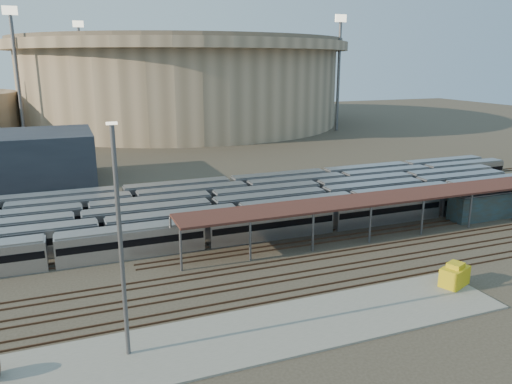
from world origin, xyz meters
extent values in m
plane|color=#383026|center=(0.00, 0.00, 0.00)|extent=(420.00, 420.00, 0.00)
cube|color=gray|center=(-5.00, -15.00, 0.10)|extent=(50.00, 9.00, 0.20)
cube|color=#B0B0B5|center=(-3.27, 8.00, 1.80)|extent=(112.00, 2.90, 3.60)
cube|color=#B0B0B5|center=(2.92, 12.20, 1.80)|extent=(112.00, 2.90, 3.60)
cube|color=#B0B0B5|center=(0.17, 16.40, 1.80)|extent=(112.00, 2.90, 3.60)
cube|color=#B0B0B5|center=(1.40, 20.60, 1.80)|extent=(112.00, 2.90, 3.60)
cube|color=#B0B0B5|center=(8.82, 24.80, 1.80)|extent=(112.00, 2.90, 3.60)
cube|color=#B0B0B5|center=(7.27, 29.00, 1.80)|extent=(112.00, 2.90, 3.60)
cylinder|color=#555559|center=(-8.00, 1.30, 2.50)|extent=(0.30, 0.30, 5.00)
cylinder|color=#555559|center=(-8.00, 6.70, 2.50)|extent=(0.30, 0.30, 5.00)
cylinder|color=#555559|center=(0.57, 1.30, 2.50)|extent=(0.30, 0.30, 5.00)
cylinder|color=#555559|center=(0.57, 6.70, 2.50)|extent=(0.30, 0.30, 5.00)
cylinder|color=#555559|center=(9.14, 1.30, 2.50)|extent=(0.30, 0.30, 5.00)
cylinder|color=#555559|center=(9.14, 6.70, 2.50)|extent=(0.30, 0.30, 5.00)
cylinder|color=#555559|center=(17.71, 1.30, 2.50)|extent=(0.30, 0.30, 5.00)
cylinder|color=#555559|center=(17.71, 6.70, 2.50)|extent=(0.30, 0.30, 5.00)
cylinder|color=#555559|center=(26.29, 1.30, 2.50)|extent=(0.30, 0.30, 5.00)
cylinder|color=#555559|center=(26.29, 6.70, 2.50)|extent=(0.30, 0.30, 5.00)
cylinder|color=#555559|center=(34.86, 1.30, 2.50)|extent=(0.30, 0.30, 5.00)
cylinder|color=#555559|center=(34.86, 6.70, 2.50)|extent=(0.30, 0.30, 5.00)
cylinder|color=#555559|center=(43.43, 6.70, 2.50)|extent=(0.30, 0.30, 5.00)
cube|color=#3D1E18|center=(22.00, 4.00, 5.15)|extent=(60.00, 6.00, 0.30)
cube|color=#4C3323|center=(0.00, -1.75, 0.09)|extent=(170.00, 0.12, 0.18)
cube|color=#4C3323|center=(0.00, -0.25, 0.09)|extent=(170.00, 0.12, 0.18)
cube|color=#4C3323|center=(0.00, -5.75, 0.09)|extent=(170.00, 0.12, 0.18)
cube|color=#4C3323|center=(0.00, -4.25, 0.09)|extent=(170.00, 0.12, 0.18)
cube|color=#4C3323|center=(0.00, -9.75, 0.09)|extent=(170.00, 0.12, 0.18)
cube|color=#4C3323|center=(0.00, -8.25, 0.09)|extent=(170.00, 0.12, 0.18)
cylinder|color=tan|center=(25.00, 140.00, 14.00)|extent=(116.00, 116.00, 28.00)
cylinder|color=tan|center=(25.00, 140.00, 29.50)|extent=(124.00, 124.00, 3.00)
cylinder|color=brown|center=(25.00, 140.00, 31.75)|extent=(120.00, 120.00, 1.50)
cylinder|color=#555559|center=(-30.00, 110.00, 18.00)|extent=(1.00, 1.00, 36.00)
cube|color=#FFF2CC|center=(-30.00, 110.00, 37.20)|extent=(4.00, 0.60, 2.40)
cylinder|color=#555559|center=(70.00, 100.00, 18.00)|extent=(1.00, 1.00, 36.00)
cube|color=#FFF2CC|center=(70.00, 100.00, 37.20)|extent=(4.00, 0.60, 2.40)
cylinder|color=#555559|center=(-10.00, 160.00, 18.00)|extent=(1.00, 1.00, 36.00)
cube|color=#FFF2CC|center=(-10.00, 160.00, 37.20)|extent=(4.00, 0.60, 2.40)
cube|color=#204351|center=(43.00, 4.00, 1.99)|extent=(17.07, 3.36, 3.98)
cylinder|color=#555559|center=(-16.05, -14.13, 9.69)|extent=(0.36, 0.36, 18.99)
cube|color=#FFF2CC|center=(-16.05, -14.13, 19.29)|extent=(0.81, 0.33, 0.20)
cube|color=gold|center=(18.50, -13.62, 1.22)|extent=(3.81, 3.15, 2.05)
camera|label=1|loc=(-19.48, -52.04, 23.76)|focal=35.00mm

